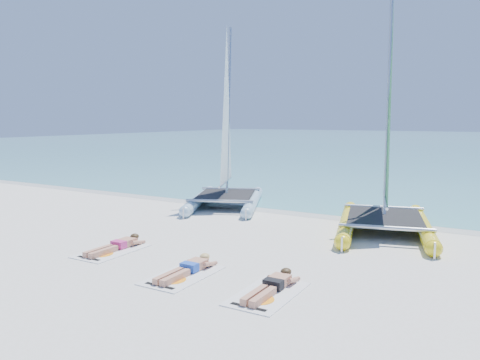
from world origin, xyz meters
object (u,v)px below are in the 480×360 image
Objects in this scene: catamaran_yellow at (387,152)px; towel_b at (183,275)px; towel_a at (112,251)px; sunbather_b at (188,268)px; catamaran_blue at (226,150)px; sunbather_a at (118,245)px; towel_c at (268,294)px; sunbather_c at (272,285)px.

catamaran_yellow reaches higher than towel_b.
catamaran_yellow is at bearing 49.03° from towel_a.
towel_a is 1.07× the size of sunbather_b.
sunbather_b is (3.45, -7.10, -1.98)m from catamaran_blue.
catamaran_blue is 6.86m from sunbather_a.
towel_c is at bearing -6.41° from sunbather_b.
sunbather_a is at bearing -146.41° from catamaran_yellow.
towel_c is (5.45, -7.33, -2.09)m from catamaran_blue.
catamaran_blue is 0.97× the size of catamaran_yellow.
catamaran_yellow is 4.19× the size of sunbather_c.
catamaran_yellow is 8.11m from sunbather_a.
sunbather_c is at bearing 90.00° from towel_c.
catamaran_blue is 7.08m from towel_a.
towel_b is at bearing -126.02° from catamaran_yellow.
sunbather_a is 1.00× the size of sunbather_b.
sunbather_b is (-0.00, 0.19, 0.11)m from towel_b.
sunbather_c is (0.00, 0.19, 0.11)m from towel_c.
sunbather_c is at bearing -109.75° from catamaran_yellow.
catamaran_yellow is 3.91× the size of towel_a.
towel_a is 4.65m from sunbather_c.
catamaran_yellow is 4.19× the size of sunbather_a.
catamaran_yellow is (6.04, -0.70, 0.18)m from catamaran_blue.
catamaran_blue reaches higher than sunbather_b.
towel_b is (2.62, -0.77, -0.11)m from sunbather_a.
towel_a is 1.07× the size of sunbather_c.
catamaran_blue is 9.20m from sunbather_c.
sunbather_a is at bearing 167.52° from sunbather_b.
catamaran_blue is 9.37m from towel_c.
sunbather_a is 1.00× the size of sunbather_c.
catamaran_blue reaches higher than sunbather_c.
sunbather_a is (0.82, -6.52, -1.98)m from catamaran_blue.
catamaran_blue reaches higher than sunbather_a.
towel_b is 1.07× the size of sunbather_c.
towel_a is 1.00× the size of towel_c.
sunbather_a reaches higher than towel_a.
catamaran_yellow is 8.28m from towel_a.
towel_a is 2.69m from towel_b.
catamaran_yellow is at bearing 68.50° from towel_b.
towel_a is 1.07× the size of sunbather_a.
catamaran_yellow is at bearing 84.77° from sunbather_c.
sunbather_c is at bearing -75.84° from catamaran_blue.
sunbather_c is (-0.59, -6.43, -2.16)m from catamaran_yellow.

